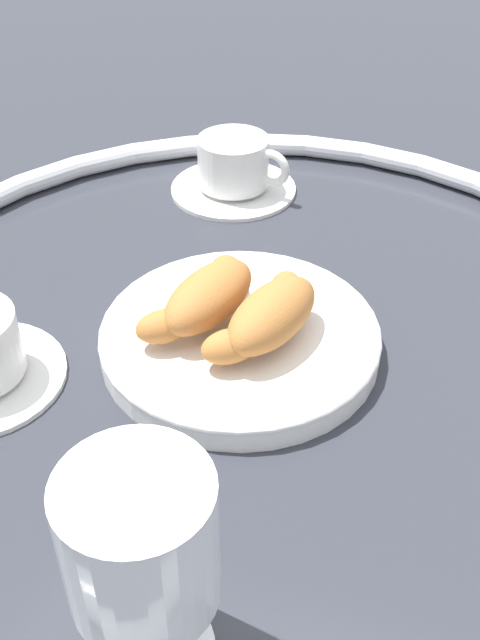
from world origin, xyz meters
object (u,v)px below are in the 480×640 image
pastry_plate (240,337)px  croissant_small (206,297)px  croissant_large (269,315)px  coffee_cup_near (234,169)px  juice_glass_left (141,550)px

pastry_plate → croissant_small: croissant_small is taller
croissant_large → croissant_small: size_ratio=0.99×
pastry_plate → croissant_small: 0.04m
croissant_small → pastry_plate: bearing=-94.6°
pastry_plate → croissant_large: (-0.00, -0.02, 0.03)m
croissant_small → coffee_cup_near: croissant_small is taller
pastry_plate → croissant_large: 0.04m
juice_glass_left → croissant_small: bearing=17.8°
croissant_large → pastry_plate: bearing=87.4°
pastry_plate → juice_glass_left: bearing=-168.4°
croissant_large → juice_glass_left: bearing=-173.7°
croissant_large → coffee_cup_near: croissant_large is taller
croissant_small → coffee_cup_near: 0.25m
coffee_cup_near → pastry_plate: bearing=-156.7°
croissant_small → croissant_large: bearing=-93.7°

